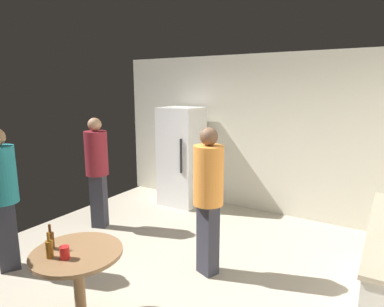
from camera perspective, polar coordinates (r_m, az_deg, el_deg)
ground_plane at (r=4.13m, az=-4.45°, el=-21.01°), size 5.20×5.20×0.10m
wall_back at (r=5.88m, az=10.53°, el=3.27°), size 5.32×0.06×2.70m
refrigerator at (r=6.12m, az=-1.79°, el=-0.50°), size 0.70×0.68×1.80m
foreground_table at (r=3.27m, az=-19.03°, el=-17.18°), size 0.80×0.80×0.73m
beer_bottle_amber at (r=3.16m, az=-23.26°, el=-14.72°), size 0.06×0.06×0.23m
beer_bottle_brown at (r=3.32m, az=-23.07°, el=-13.45°), size 0.06×0.06×0.23m
plastic_cup_red at (r=3.11m, az=-20.99°, el=-15.58°), size 0.08×0.08×0.11m
person_in_maroon_shirt at (r=5.25m, az=-15.99°, el=-1.81°), size 0.44×0.44×1.71m
person_in_teal_shirt at (r=4.43m, az=-29.79°, el=-5.36°), size 0.46×0.46×1.71m
person_in_orange_shirt at (r=3.77m, az=2.81°, el=-6.34°), size 0.44×0.44×1.73m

